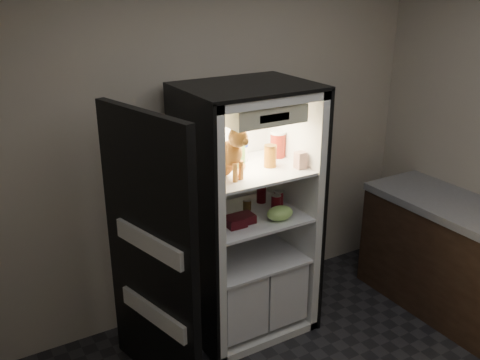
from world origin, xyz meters
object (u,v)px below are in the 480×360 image
at_px(refrigerator, 244,230).
at_px(mayo_tub, 241,152).
at_px(soda_can_a, 261,194).
at_px(soda_can_c, 276,203).
at_px(condiment_jar, 247,204).
at_px(parmesan_shaker, 240,154).
at_px(berry_box_right, 245,218).
at_px(grape_bag, 280,213).
at_px(pepper_jar, 278,144).
at_px(soda_can_b, 278,200).
at_px(tabby_cat, 225,156).
at_px(salsa_jar, 270,156).
at_px(cream_carton, 300,160).
at_px(berry_box_left, 235,221).

bearing_deg(refrigerator, mayo_tub, 70.14).
height_order(soda_can_a, soda_can_c, soda_can_a).
xyz_separation_m(refrigerator, condiment_jar, (0.03, 0.01, 0.19)).
relative_size(parmesan_shaker, berry_box_right, 1.56).
distance_m(grape_bag, berry_box_right, 0.25).
height_order(refrigerator, soda_can_c, refrigerator).
distance_m(mayo_tub, soda_can_c, 0.45).
distance_m(pepper_jar, soda_can_c, 0.44).
xyz_separation_m(mayo_tub, soda_can_c, (0.16, -0.22, -0.35)).
height_order(soda_can_b, soda_can_c, soda_can_b).
relative_size(tabby_cat, salsa_jar, 2.47).
height_order(parmesan_shaker, soda_can_b, parmesan_shaker).
height_order(refrigerator, cream_carton, refrigerator).
relative_size(parmesan_shaker, soda_can_c, 1.46).
xyz_separation_m(tabby_cat, soda_can_c, (0.41, -0.00, -0.43)).
xyz_separation_m(tabby_cat, soda_can_b, (0.47, 0.04, -0.43)).
relative_size(tabby_cat, soda_can_c, 3.02).
height_order(cream_carton, condiment_jar, cream_carton).
distance_m(refrigerator, condiment_jar, 0.19).
relative_size(parmesan_shaker, grape_bag, 0.95).
relative_size(pepper_jar, condiment_jar, 2.28).
bearing_deg(grape_bag, parmesan_shaker, 126.46).
height_order(refrigerator, condiment_jar, refrigerator).
bearing_deg(condiment_jar, refrigerator, -155.51).
relative_size(parmesan_shaker, mayo_tub, 1.43).
bearing_deg(soda_can_c, salsa_jar, 158.30).
relative_size(pepper_jar, soda_can_a, 1.46).
height_order(soda_can_b, grape_bag, soda_can_b).
relative_size(refrigerator, cream_carton, 15.87).
xyz_separation_m(soda_can_b, condiment_jar, (-0.22, 0.09, -0.02)).
bearing_deg(mayo_tub, berry_box_right, -116.07).
bearing_deg(salsa_jar, pepper_jar, 42.09).
bearing_deg(cream_carton, soda_can_a, 109.63).
relative_size(berry_box_left, berry_box_right, 1.09).
distance_m(salsa_jar, soda_can_c, 0.37).
xyz_separation_m(refrigerator, tabby_cat, (-0.22, -0.12, 0.64)).
xyz_separation_m(grape_bag, berry_box_left, (-0.32, 0.07, -0.02)).
height_order(mayo_tub, condiment_jar, mayo_tub).
relative_size(mayo_tub, pepper_jar, 0.68).
distance_m(pepper_jar, berry_box_left, 0.69).
bearing_deg(parmesan_shaker, salsa_jar, -27.42).
bearing_deg(refrigerator, berry_box_right, -119.93).
xyz_separation_m(parmesan_shaker, soda_can_b, (0.29, -0.07, -0.38)).
bearing_deg(cream_carton, tabby_cat, 167.52).
relative_size(mayo_tub, salsa_jar, 0.83).
relative_size(cream_carton, berry_box_right, 0.98).
height_order(refrigerator, parmesan_shaker, refrigerator).
xyz_separation_m(mayo_tub, soda_can_a, (0.16, -0.02, -0.35)).
bearing_deg(soda_can_b, soda_can_a, 108.21).
height_order(soda_can_a, berry_box_left, soda_can_a).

